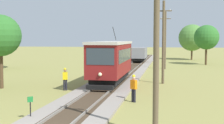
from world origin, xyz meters
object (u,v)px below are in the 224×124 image
object	(u,v)px
freight_car	(139,54)
second_worker	(65,78)
trackside_signal_marker	(30,107)
tree_left_far	(206,37)
track_worker	(134,87)
gravel_pile	(112,61)
tree_right_far	(192,38)
utility_pole_near_tram	(163,42)
red_tram	(111,60)
utility_pole_mid	(165,40)
tree_horizon	(1,36)
utility_pole_foreground	(156,48)
tree_right_near	(0,36)

from	to	relation	value
freight_car	second_worker	xyz separation A→B (m)	(-3.05, -26.53, -0.57)
trackside_signal_marker	tree_left_far	xyz separation A→B (m)	(12.44, 33.77, 3.62)
track_worker	freight_car	bearing A→B (deg)	35.67
gravel_pile	tree_right_far	xyz separation A→B (m)	(13.49, 10.99, 3.86)
utility_pole_near_tram	tree_right_far	bearing A→B (deg)	81.26
red_tram	second_worker	world-z (taller)	red_tram
utility_pole_mid	tree_horizon	xyz separation A→B (m)	(-21.41, -4.22, 0.55)
freight_car	utility_pole_near_tram	xyz separation A→B (m)	(4.42, -21.67, 2.24)
trackside_signal_marker	tree_left_far	distance (m)	36.17
utility_pole_near_tram	gravel_pile	size ratio (longest dim) A/B	3.19
track_worker	tree_left_far	size ratio (longest dim) A/B	0.29
trackside_signal_marker	gravel_pile	xyz separation A→B (m)	(-2.41, 33.42, -0.26)
gravel_pile	utility_pole_near_tram	bearing A→B (deg)	-66.94
freight_car	utility_pole_foreground	xyz separation A→B (m)	(4.42, -36.08, 2.11)
utility_pole_mid	second_worker	size ratio (longest dim) A/B	4.27
freight_car	track_worker	world-z (taller)	freight_car
red_tram	freight_car	xyz separation A→B (m)	(-0.00, 23.43, -0.64)
tree_right_near	tree_horizon	distance (m)	16.04
tree_left_far	track_worker	bearing A→B (deg)	-105.29
trackside_signal_marker	utility_pole_near_tram	bearing A→B (deg)	64.41
utility_pole_near_tram	tree_horizon	size ratio (longest dim) A/B	1.09
trackside_signal_marker	tree_horizon	world-z (taller)	tree_horizon
utility_pole_near_tram	tree_left_far	bearing A→B (deg)	73.37
tree_left_far	tree_right_far	world-z (taller)	tree_right_far
trackside_signal_marker	tree_right_far	xyz separation A→B (m)	(11.08, 44.41, 3.60)
tree_right_far	tree_horizon	distance (m)	34.70
trackside_signal_marker	tree_right_near	bearing A→B (deg)	129.57
track_worker	tree_left_far	bearing A→B (deg)	15.10
trackside_signal_marker	tree_horizon	size ratio (longest dim) A/B	0.17
gravel_pile	track_worker	distance (m)	29.26
utility_pole_foreground	trackside_signal_marker	size ratio (longest dim) A/B	6.06
red_tram	trackside_signal_marker	bearing A→B (deg)	-99.24
tree_left_far	trackside_signal_marker	bearing A→B (deg)	-110.23
red_tram	tree_right_far	bearing A→B (deg)	74.40
utility_pole_mid	gravel_pile	bearing A→B (deg)	139.10
freight_car	tree_left_far	distance (m)	10.99
freight_car	track_worker	bearing A→B (deg)	-84.72
gravel_pile	trackside_signal_marker	bearing A→B (deg)	-85.88
utility_pole_near_tram	gravel_pile	bearing A→B (deg)	113.06
tree_right_far	utility_pole_mid	bearing A→B (deg)	-104.61
utility_pole_near_tram	track_worker	distance (m)	8.69
utility_pole_near_tram	tree_right_far	world-z (taller)	utility_pole_near_tram
utility_pole_foreground	tree_left_far	distance (m)	35.66
red_tram	tree_right_near	bearing A→B (deg)	-159.22
red_tram	tree_right_far	distance (m)	34.43
utility_pole_near_tram	track_worker	bearing A→B (deg)	-101.75
utility_pole_mid	gravel_pile	size ratio (longest dim) A/B	3.28
freight_car	tree_left_far	world-z (taller)	tree_left_far
utility_pole_mid	tree_left_far	world-z (taller)	utility_pole_mid
freight_car	tree_right_far	bearing A→B (deg)	46.30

